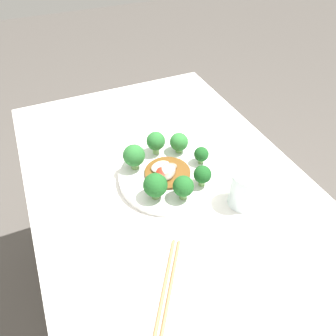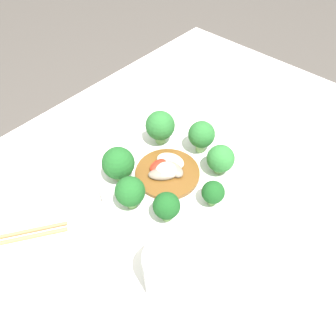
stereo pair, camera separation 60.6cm
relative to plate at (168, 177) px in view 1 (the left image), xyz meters
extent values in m
plane|color=#4C4742|center=(-0.05, 0.00, -0.72)|extent=(8.00, 8.00, 0.00)
cube|color=silver|center=(-0.05, 0.00, -0.36)|extent=(1.18, 0.72, 0.71)
cylinder|color=white|center=(0.00, 0.00, 0.00)|extent=(0.26, 0.26, 0.02)
cylinder|color=#7AAD5B|center=(0.06, 0.07, 0.02)|extent=(0.02, 0.02, 0.02)
sphere|color=#286B2D|center=(0.06, 0.07, 0.05)|extent=(0.06, 0.06, 0.06)
cylinder|color=#7AAD5B|center=(-0.07, -0.06, 0.02)|extent=(0.02, 0.02, 0.02)
sphere|color=#19511E|center=(-0.07, -0.06, 0.05)|extent=(0.05, 0.05, 0.05)
cylinder|color=#70A356|center=(0.07, -0.07, 0.02)|extent=(0.02, 0.02, 0.01)
sphere|color=#2D7533|center=(0.07, -0.07, 0.05)|extent=(0.05, 0.05, 0.05)
cylinder|color=#70A356|center=(-0.06, 0.06, 0.02)|extent=(0.02, 0.02, 0.02)
sphere|color=#1E5B23|center=(-0.06, 0.06, 0.05)|extent=(0.06, 0.06, 0.06)
cylinder|color=#70A356|center=(-0.09, 0.00, 0.02)|extent=(0.02, 0.02, 0.02)
sphere|color=#1E5B23|center=(-0.09, 0.00, 0.05)|extent=(0.05, 0.05, 0.05)
cylinder|color=#89B76B|center=(0.09, 0.00, 0.02)|extent=(0.02, 0.02, 0.02)
sphere|color=#286B2D|center=(0.09, 0.00, 0.05)|extent=(0.05, 0.05, 0.05)
cylinder|color=#70A356|center=(0.00, -0.10, 0.02)|extent=(0.01, 0.01, 0.02)
sphere|color=#19511E|center=(0.00, -0.10, 0.04)|extent=(0.04, 0.04, 0.04)
cylinder|color=brown|center=(0.00, 0.00, 0.02)|extent=(0.12, 0.12, 0.01)
ellipsoid|color=gray|center=(0.01, 0.00, 0.02)|extent=(0.04, 0.05, 0.02)
ellipsoid|color=gray|center=(-0.01, 0.00, 0.02)|extent=(0.06, 0.06, 0.02)
ellipsoid|color=beige|center=(0.00, 0.01, 0.03)|extent=(0.06, 0.06, 0.02)
ellipsoid|color=beige|center=(0.02, 0.01, 0.02)|extent=(0.05, 0.06, 0.02)
ellipsoid|color=red|center=(0.00, 0.02, 0.02)|extent=(0.05, 0.03, 0.02)
cylinder|color=silver|center=(-0.15, -0.14, 0.04)|extent=(0.07, 0.07, 0.10)
cylinder|color=#AD7F4C|center=(-0.29, 0.13, -0.01)|extent=(0.20, 0.14, 0.01)
cylinder|color=#AD7F4C|center=(-0.29, 0.14, -0.01)|extent=(0.20, 0.14, 0.01)
camera|label=1|loc=(-0.58, 0.26, 0.61)|focal=35.00mm
camera|label=2|loc=(-0.30, -0.27, 0.49)|focal=35.00mm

